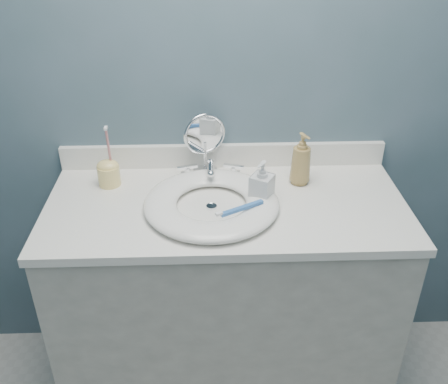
{
  "coord_description": "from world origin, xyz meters",
  "views": [
    {
      "loc": [
        -0.06,
        -0.45,
        1.78
      ],
      "look_at": [
        -0.01,
        0.94,
        0.94
      ],
      "focal_mm": 40.0,
      "sensor_mm": 36.0,
      "label": 1
    }
  ],
  "objects_px": {
    "soap_bottle_clear": "(262,183)",
    "toothbrush_holder": "(109,172)",
    "soap_bottle_amber": "(301,159)",
    "makeup_mirror": "(205,141)"
  },
  "relations": [
    {
      "from": "toothbrush_holder",
      "to": "soap_bottle_amber",
      "type": "bearing_deg",
      "value": -1.0
    },
    {
      "from": "soap_bottle_amber",
      "to": "toothbrush_holder",
      "type": "xyz_separation_m",
      "value": [
        -0.68,
        0.01,
        -0.04
      ]
    },
    {
      "from": "soap_bottle_clear",
      "to": "toothbrush_holder",
      "type": "distance_m",
      "value": 0.55
    },
    {
      "from": "soap_bottle_clear",
      "to": "soap_bottle_amber",
      "type": "bearing_deg",
      "value": 70.83
    },
    {
      "from": "makeup_mirror",
      "to": "soap_bottle_amber",
      "type": "bearing_deg",
      "value": -33.74
    },
    {
      "from": "soap_bottle_clear",
      "to": "toothbrush_holder",
      "type": "relative_size",
      "value": 0.67
    },
    {
      "from": "soap_bottle_amber",
      "to": "toothbrush_holder",
      "type": "relative_size",
      "value": 0.85
    },
    {
      "from": "soap_bottle_amber",
      "to": "toothbrush_holder",
      "type": "distance_m",
      "value": 0.68
    },
    {
      "from": "makeup_mirror",
      "to": "toothbrush_holder",
      "type": "distance_m",
      "value": 0.36
    },
    {
      "from": "soap_bottle_clear",
      "to": "makeup_mirror",
      "type": "bearing_deg",
      "value": 161.09
    }
  ]
}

